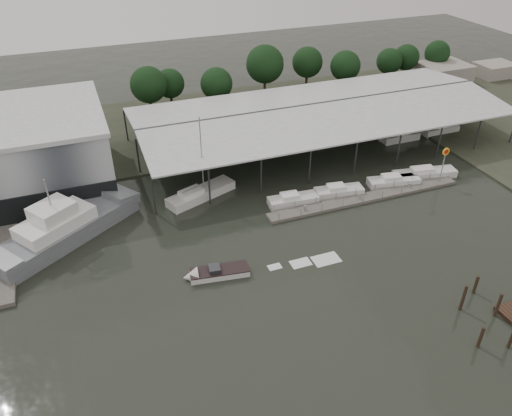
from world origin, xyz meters
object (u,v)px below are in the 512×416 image
object	(u,v)px
speedboat_underway	(214,273)
shell_fuel_sign	(444,159)
grey_trawler	(66,226)
white_sailboat	(200,194)

from	to	relation	value
speedboat_underway	shell_fuel_sign	bearing A→B (deg)	-159.60
shell_fuel_sign	grey_trawler	bearing A→B (deg)	173.92
shell_fuel_sign	speedboat_underway	distance (m)	36.54
grey_trawler	white_sailboat	xyz separation A→B (m)	(17.13, 2.99, -0.94)
shell_fuel_sign	grey_trawler	size ratio (longest dim) A/B	0.30
white_sailboat	speedboat_underway	world-z (taller)	white_sailboat
white_sailboat	shell_fuel_sign	bearing A→B (deg)	-35.37
grey_trawler	shell_fuel_sign	bearing A→B (deg)	-40.69
speedboat_underway	grey_trawler	bearing A→B (deg)	-34.36
shell_fuel_sign	white_sailboat	xyz separation A→B (m)	(-32.62, 8.28, -3.29)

